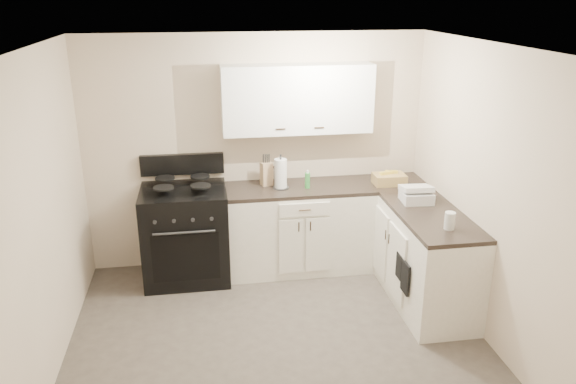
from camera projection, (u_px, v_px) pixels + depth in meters
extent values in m
plane|color=#473F38|center=(280.00, 351.00, 4.77)|extent=(3.60, 3.60, 0.00)
plane|color=white|center=(279.00, 49.00, 3.92)|extent=(3.60, 3.60, 0.00)
plane|color=beige|center=(256.00, 152.00, 6.02)|extent=(3.60, 0.00, 3.60)
plane|color=beige|center=(496.00, 202.00, 4.61)|extent=(0.00, 3.60, 3.60)
plane|color=beige|center=(35.00, 229.00, 4.08)|extent=(0.00, 3.60, 3.60)
plane|color=beige|center=(333.00, 355.00, 2.67)|extent=(3.60, 0.00, 3.60)
cube|color=white|center=(299.00, 229.00, 6.07)|extent=(1.55, 0.60, 0.90)
cube|color=white|center=(416.00, 248.00, 5.63)|extent=(0.60, 1.90, 0.90)
cube|color=black|center=(299.00, 188.00, 5.91)|extent=(1.55, 0.60, 0.04)
cube|color=black|center=(419.00, 205.00, 5.47)|extent=(0.60, 1.90, 0.04)
cube|color=white|center=(297.00, 99.00, 5.74)|extent=(1.55, 0.30, 0.70)
cube|color=black|center=(186.00, 237.00, 5.87)|extent=(0.87, 0.74, 1.05)
cube|color=tan|center=(266.00, 174.00, 5.92)|extent=(0.14, 0.13, 0.25)
cylinder|color=white|center=(281.00, 174.00, 5.82)|extent=(0.17, 0.17, 0.31)
cylinder|color=green|center=(307.00, 180.00, 5.84)|extent=(0.07, 0.07, 0.16)
cube|color=black|center=(270.00, 173.00, 6.08)|extent=(0.13, 0.09, 0.16)
cube|color=#A5854E|center=(389.00, 179.00, 5.97)|extent=(0.33, 0.22, 0.11)
cube|color=white|center=(416.00, 197.00, 5.47)|extent=(0.31, 0.29, 0.11)
cylinder|color=silver|center=(450.00, 221.00, 4.84)|extent=(0.12, 0.12, 0.15)
cube|color=black|center=(405.00, 278.00, 5.04)|extent=(0.02, 0.17, 0.29)
cube|color=black|center=(399.00, 266.00, 5.19)|extent=(0.02, 0.14, 0.24)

